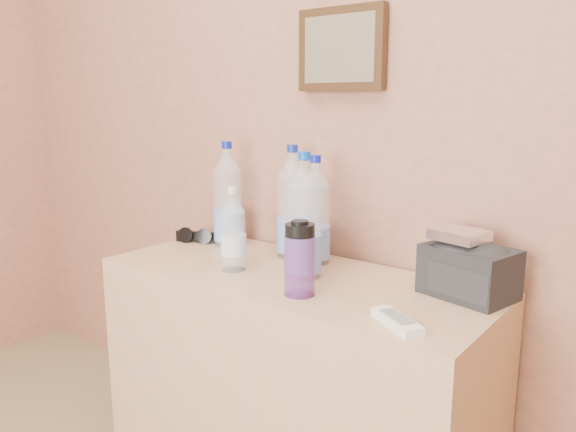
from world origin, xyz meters
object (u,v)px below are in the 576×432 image
(pet_small, at_px, (233,234))
(pet_large_b, at_px, (315,216))
(pet_large_a, at_px, (228,200))
(nalgene_bottle, at_px, (300,259))
(ac_remote, at_px, (397,322))
(sunglasses, at_px, (197,237))
(pet_large_d, at_px, (304,223))
(foil_packet, at_px, (459,235))
(pet_large_c, at_px, (292,208))
(toiletry_bag, at_px, (469,269))
(dresser, at_px, (293,389))

(pet_small, bearing_deg, pet_large_b, 54.96)
(pet_large_a, height_order, nalgene_bottle, pet_large_a)
(ac_remote, bearing_deg, sunglasses, -163.56)
(pet_small, bearing_deg, pet_large_a, 136.54)
(nalgene_bottle, bearing_deg, pet_large_d, 122.21)
(pet_large_d, xyz_separation_m, foil_packet, (0.41, 0.12, 0.00))
(pet_small, distance_m, foil_packet, 0.65)
(pet_large_c, height_order, nalgene_bottle, pet_large_c)
(ac_remote, bearing_deg, toiletry_bag, 111.40)
(toiletry_bag, bearing_deg, ac_remote, -87.11)
(pet_large_d, relative_size, pet_small, 1.43)
(pet_large_c, distance_m, sunglasses, 0.42)
(nalgene_bottle, bearing_deg, dresser, 133.09)
(pet_large_a, xyz_separation_m, toiletry_bag, (0.87, -0.01, -0.09))
(pet_large_a, relative_size, sunglasses, 2.37)
(dresser, bearing_deg, pet_large_a, 160.25)
(dresser, height_order, ac_remote, ac_remote)
(toiletry_bag, bearing_deg, pet_large_b, -167.71)
(pet_large_b, height_order, ac_remote, pet_large_b)
(dresser, xyz_separation_m, toiletry_bag, (0.48, 0.13, 0.45))
(dresser, distance_m, foil_packet, 0.71)
(dresser, relative_size, ac_remote, 7.58)
(pet_large_a, bearing_deg, dresser, -19.75)
(sunglasses, distance_m, ac_remote, 0.97)
(nalgene_bottle, xyz_separation_m, foil_packet, (0.33, 0.25, 0.06))
(pet_large_d, relative_size, nalgene_bottle, 1.82)
(pet_large_b, height_order, pet_large_c, pet_large_c)
(nalgene_bottle, distance_m, toiletry_bag, 0.44)
(pet_small, relative_size, ac_remote, 1.63)
(toiletry_bag, distance_m, foil_packet, 0.09)
(foil_packet, bearing_deg, sunglasses, -178.33)
(dresser, xyz_separation_m, ac_remote, (0.42, -0.16, 0.38))
(ac_remote, relative_size, foil_packet, 1.21)
(nalgene_bottle, bearing_deg, sunglasses, 160.46)
(pet_large_b, height_order, foil_packet, pet_large_b)
(ac_remote, bearing_deg, pet_large_d, -171.49)
(pet_large_a, xyz_separation_m, sunglasses, (-0.12, -0.05, -0.14))
(pet_large_a, relative_size, pet_small, 1.43)
(pet_large_d, bearing_deg, sunglasses, 170.51)
(toiletry_bag, relative_size, foil_packet, 1.71)
(pet_large_d, xyz_separation_m, sunglasses, (-0.55, 0.09, -0.14))
(pet_large_c, xyz_separation_m, toiletry_bag, (0.60, -0.03, -0.09))
(dresser, bearing_deg, pet_large_d, 3.81)
(dresser, relative_size, pet_large_c, 3.24)
(pet_small, bearing_deg, nalgene_bottle, -11.28)
(sunglasses, distance_m, foil_packet, 0.97)
(pet_large_c, height_order, sunglasses, pet_large_c)
(toiletry_bag, bearing_deg, pet_large_c, -169.54)
(pet_large_b, relative_size, ac_remote, 2.18)
(nalgene_bottle, bearing_deg, pet_large_c, 130.25)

